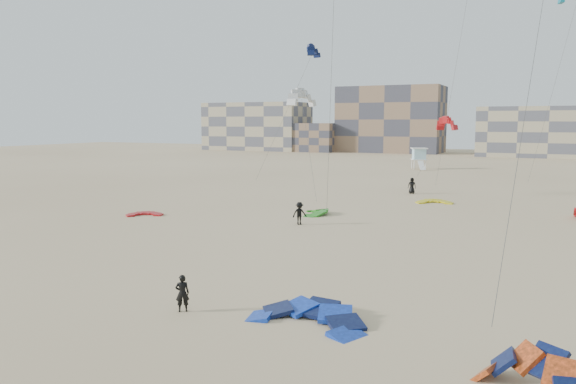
% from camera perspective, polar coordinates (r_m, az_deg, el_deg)
% --- Properties ---
extents(ground, '(320.00, 320.00, 0.00)m').
position_cam_1_polar(ground, '(24.26, -4.40, -13.10)').
color(ground, beige).
rests_on(ground, ground).
extents(kite_ground_blue, '(5.37, 5.61, 2.10)m').
position_cam_1_polar(kite_ground_blue, '(24.27, 2.02, -13.08)').
color(kite_ground_blue, blue).
rests_on(kite_ground_blue, ground).
extents(kite_ground_red, '(4.03, 4.08, 0.56)m').
position_cam_1_polar(kite_ground_red, '(52.27, -14.36, -2.32)').
color(kite_ground_red, '#B1111E').
rests_on(kite_ground_red, ground).
extents(kite_ground_green, '(4.64, 4.49, 1.72)m').
position_cam_1_polar(kite_ground_green, '(51.42, 2.71, -2.25)').
color(kite_ground_green, '#32991C').
rests_on(kite_ground_green, ground).
extents(kite_ground_yellow, '(4.22, 4.35, 0.85)m').
position_cam_1_polar(kite_ground_yellow, '(60.26, 14.64, -1.09)').
color(kite_ground_yellow, gold).
rests_on(kite_ground_yellow, ground).
extents(kitesurfer_main, '(0.73, 0.69, 1.68)m').
position_cam_1_polar(kitesurfer_main, '(25.69, -10.69, -10.07)').
color(kitesurfer_main, black).
rests_on(kitesurfer_main, ground).
extents(kitesurfer_c, '(1.34, 1.35, 1.87)m').
position_cam_1_polar(kitesurfer_c, '(46.00, 1.18, -2.18)').
color(kitesurfer_c, black).
rests_on(kitesurfer_c, ground).
extents(kitesurfer_e, '(1.04, 0.80, 1.89)m').
position_cam_1_polar(kitesurfer_e, '(67.41, 12.47, 0.64)').
color(kitesurfer_e, black).
rests_on(kitesurfer_e, ground).
extents(kite_fly_grey, '(8.02, 11.48, 11.24)m').
position_cam_1_polar(kite_fly_grey, '(62.47, 1.39, 9.40)').
color(kite_fly_grey, white).
rests_on(kite_fly_grey, ground).
extents(kite_fly_navy, '(6.74, 8.53, 17.77)m').
position_cam_1_polar(kite_fly_navy, '(75.98, 2.58, 14.05)').
color(kite_fly_navy, '#0D1C45').
rests_on(kite_fly_navy, ground).
extents(kite_fly_red, '(6.01, 4.94, 8.32)m').
position_cam_1_polar(kite_fly_red, '(79.07, 15.83, 6.59)').
color(kite_fly_red, '#B1111E').
rests_on(kite_fly_red, ground).
extents(lifeguard_tower_far, '(3.52, 5.62, 3.77)m').
position_cam_1_polar(lifeguard_tower_far, '(103.00, 13.16, 3.33)').
color(lifeguard_tower_far, white).
rests_on(lifeguard_tower_far, ground).
extents(condo_west_a, '(30.00, 15.00, 14.00)m').
position_cam_1_polar(condo_west_a, '(170.41, -3.16, 6.67)').
color(condo_west_a, tan).
rests_on(condo_west_a, ground).
extents(condo_west_b, '(28.00, 14.00, 18.00)m').
position_cam_1_polar(condo_west_b, '(159.20, 10.40, 7.25)').
color(condo_west_b, '#80634D').
rests_on(condo_west_b, ground).
extents(condo_mid, '(32.00, 16.00, 12.00)m').
position_cam_1_polar(condo_mid, '(149.75, 24.98, 5.57)').
color(condo_mid, tan).
rests_on(condo_mid, ground).
extents(condo_fill_left, '(12.00, 10.00, 8.00)m').
position_cam_1_polar(condo_fill_left, '(160.03, 2.83, 5.56)').
color(condo_fill_left, '#80634D').
rests_on(condo_fill_left, ground).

